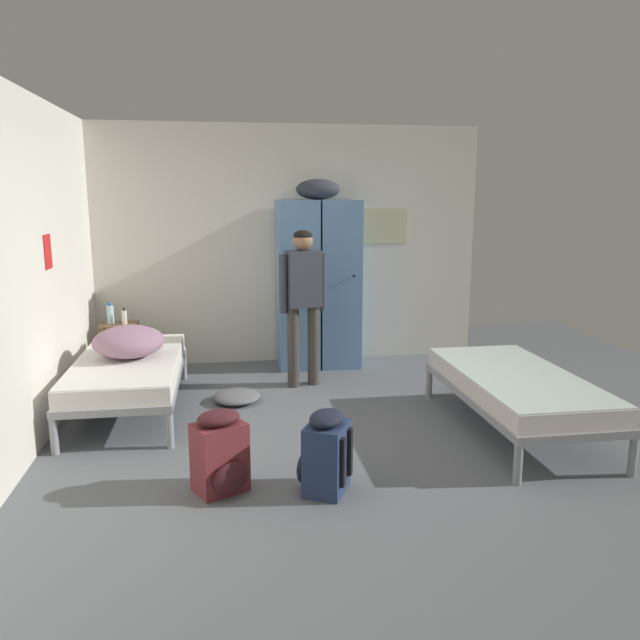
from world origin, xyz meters
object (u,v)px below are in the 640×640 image
locker_bank (318,280)px  shelf_unit (120,344)px  person_traveler (303,293)px  bed_left_rear (128,370)px  water_bottle (110,314)px  lotion_bottle (124,317)px  clothes_pile_grey (237,397)px  bedding_heap (129,342)px  backpack_maroon (220,454)px  bed_right (516,386)px  backpack_navy (325,453)px

locker_bank → shelf_unit: size_ratio=3.63×
person_traveler → shelf_unit: bearing=161.5°
shelf_unit → bed_left_rear: size_ratio=0.30×
water_bottle → lotion_bottle: 0.16m
lotion_bottle → clothes_pile_grey: lotion_bottle is taller
locker_bank → person_traveler: bearing=-109.5°
bed_left_rear → lotion_bottle: 1.16m
bed_left_rear → bedding_heap: (0.01, 0.03, 0.25)m
bedding_heap → backpack_maroon: 1.94m
person_traveler → locker_bank: bearing=70.5°
bedding_heap → clothes_pile_grey: size_ratio=1.43×
shelf_unit → clothes_pile_grey: size_ratio=1.26×
locker_bank → bedding_heap: size_ratio=3.21×
bed_right → water_bottle: water_bottle is taller
locker_bank → water_bottle: bearing=-177.8°
bed_right → backpack_maroon: (-2.38, -0.71, -0.12)m
water_bottle → backpack_navy: 3.50m
bed_right → water_bottle: bearing=148.5°
water_bottle → clothes_pile_grey: water_bottle is taller
shelf_unit → person_traveler: size_ratio=0.36×
shelf_unit → bed_left_rear: bearing=-77.7°
shelf_unit → backpack_navy: bearing=-59.6°
person_traveler → bedding_heap: bearing=-163.3°
bed_right → bedding_heap: (-3.17, 1.02, 0.25)m
shelf_unit → bed_right: (3.43, -2.14, 0.04)m
bedding_heap → locker_bank: bearing=33.0°
water_bottle → bed_left_rear: bearing=-74.2°
backpack_maroon → shelf_unit: bearing=110.3°
locker_bank → bed_right: 2.65m
locker_bank → water_bottle: locker_bank is taller
bed_right → backpack_navy: size_ratio=3.45×
locker_bank → clothes_pile_grey: (-0.95, -1.17, -0.92)m
person_traveler → water_bottle: person_traveler is taller
locker_bank → bed_right: (1.29, -2.24, -0.59)m
locker_bank → bed_left_rear: 2.35m
backpack_maroon → bed_right: bearing=16.7°
bed_left_rear → backpack_maroon: backpack_maroon is taller
locker_bank → person_traveler: locker_bank is taller
bed_left_rear → person_traveler: (1.63, 0.52, 0.56)m
clothes_pile_grey → person_traveler: bearing=31.9°
shelf_unit → backpack_maroon: bearing=-69.7°
shelf_unit → water_bottle: 0.34m
shelf_unit → bedding_heap: 1.18m
locker_bank → bed_right: locker_bank is taller
shelf_unit → bed_right: shelf_unit is taller
shelf_unit → clothes_pile_grey: bearing=-41.4°
shelf_unit → bed_right: size_ratio=0.30×
lotion_bottle → water_bottle: bearing=158.2°
shelf_unit → locker_bank: bearing=2.9°
backpack_maroon → bedding_heap: bearing=114.6°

